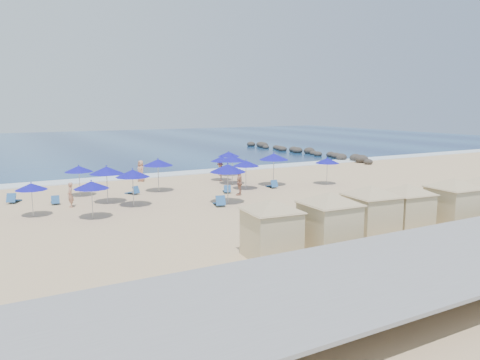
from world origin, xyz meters
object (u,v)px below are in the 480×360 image
at_px(umbrella_3, 91,185).
at_px(umbrella_11, 327,161).
at_px(umbrella_9, 229,154).
at_px(umbrella_13, 232,158).
at_px(umbrella_7, 221,159).
at_px(beachgoer_1, 239,183).
at_px(cabana_4, 453,196).
at_px(umbrella_10, 274,157).
at_px(umbrella_5, 133,173).
at_px(umbrella_8, 246,163).
at_px(umbrella_6, 228,168).
at_px(beachgoer_3, 141,171).
at_px(beachgoer_2, 220,171).
at_px(rock_jetty, 302,151).
at_px(cabana_2, 371,205).
at_px(umbrella_1, 31,187).
at_px(cabana_3, 407,202).
at_px(trash_bin, 318,210).
at_px(umbrella_12, 107,170).
at_px(cabana_1, 329,214).
at_px(cabana_0, 271,221).
at_px(umbrella_4, 158,162).
at_px(beachgoer_0, 70,195).

relative_size(umbrella_3, umbrella_11, 1.00).
bearing_deg(umbrella_9, umbrella_13, -114.65).
xyz_separation_m(umbrella_7, beachgoer_1, (-1.88, -6.46, -0.98)).
distance_m(cabana_4, umbrella_10, 15.48).
distance_m(umbrella_5, umbrella_8, 9.50).
bearing_deg(umbrella_7, umbrella_6, -114.74).
bearing_deg(beachgoer_3, umbrella_13, 39.99).
bearing_deg(beachgoer_2, umbrella_11, 79.57).
xyz_separation_m(umbrella_5, umbrella_10, (12.11, 2.13, 0.20)).
xyz_separation_m(rock_jetty, umbrella_3, (-32.43, -23.56, 1.60)).
height_order(cabana_2, umbrella_1, cabana_2).
bearing_deg(umbrella_9, umbrella_1, -153.74).
bearing_deg(beachgoer_1, umbrella_8, 178.46).
bearing_deg(cabana_3, beachgoer_1, 101.28).
xyz_separation_m(umbrella_7, beachgoer_2, (-0.14, -0.01, -1.06)).
relative_size(trash_bin, cabana_4, 0.16).
bearing_deg(umbrella_3, umbrella_11, 7.75).
relative_size(umbrella_3, umbrella_12, 0.89).
bearing_deg(umbrella_9, umbrella_12, -151.40).
bearing_deg(beachgoer_2, beachgoer_3, -86.57).
bearing_deg(umbrella_1, cabana_1, -51.12).
relative_size(trash_bin, umbrella_12, 0.30).
height_order(trash_bin, cabana_0, cabana_0).
bearing_deg(umbrella_8, umbrella_4, 158.96).
bearing_deg(umbrella_4, beachgoer_1, -41.97).
relative_size(umbrella_6, umbrella_9, 1.19).
bearing_deg(umbrella_8, umbrella_7, 86.24).
xyz_separation_m(umbrella_6, umbrella_7, (4.01, 8.69, -0.49)).
bearing_deg(cabana_0, beachgoer_2, 68.97).
height_order(cabana_1, umbrella_10, cabana_1).
distance_m(cabana_4, umbrella_12, 20.87).
relative_size(umbrella_8, umbrella_9, 1.02).
bearing_deg(umbrella_13, umbrella_4, -178.19).
distance_m(umbrella_1, umbrella_3, 3.67).
height_order(umbrella_3, umbrella_13, umbrella_13).
xyz_separation_m(rock_jetty, umbrella_7, (-19.79, -15.02, 1.52)).
bearing_deg(beachgoer_2, umbrella_9, 168.85).
bearing_deg(umbrella_11, beachgoer_0, 176.56).
height_order(umbrella_1, umbrella_12, umbrella_12).
xyz_separation_m(rock_jetty, umbrella_10, (-17.33, -19.35, 1.99)).
height_order(umbrella_7, beachgoer_2, umbrella_7).
height_order(umbrella_8, beachgoer_1, umbrella_8).
bearing_deg(umbrella_4, cabana_2, -74.24).
distance_m(cabana_4, umbrella_3, 19.70).
bearing_deg(umbrella_9, umbrella_10, -85.48).
relative_size(umbrella_1, umbrella_10, 0.76).
bearing_deg(rock_jetty, umbrella_3, -144.00).
bearing_deg(umbrella_11, umbrella_5, -178.07).
distance_m(umbrella_6, beachgoer_3, 12.04).
height_order(rock_jetty, cabana_3, cabana_3).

